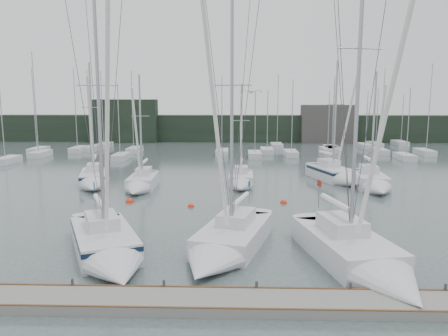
# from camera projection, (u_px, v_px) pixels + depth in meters

# --- Properties ---
(ground) EXTENTS (160.00, 160.00, 0.00)m
(ground) POSITION_uv_depth(u_px,v_px,m) (215.00, 261.00, 22.85)
(ground) COLOR #435150
(ground) RESTS_ON ground
(dock) EXTENTS (24.00, 2.00, 0.40)m
(dock) POSITION_uv_depth(u_px,v_px,m) (209.00, 302.00, 17.89)
(dock) COLOR slate
(dock) RESTS_ON ground
(far_treeline) EXTENTS (90.00, 4.00, 5.00)m
(far_treeline) POSITION_uv_depth(u_px,v_px,m) (232.00, 128.00, 83.60)
(far_treeline) COLOR black
(far_treeline) RESTS_ON ground
(far_building_left) EXTENTS (12.00, 3.00, 8.00)m
(far_building_left) POSITION_uv_depth(u_px,v_px,m) (125.00, 121.00, 81.99)
(far_building_left) COLOR black
(far_building_left) RESTS_ON ground
(far_building_right) EXTENTS (10.00, 3.00, 7.00)m
(far_building_right) POSITION_uv_depth(u_px,v_px,m) (328.00, 124.00, 80.91)
(far_building_right) COLOR #45423F
(far_building_right) RESTS_ON ground
(mast_forest) EXTENTS (61.01, 27.12, 14.71)m
(mast_forest) POSITION_uv_depth(u_px,v_px,m) (242.00, 150.00, 66.76)
(mast_forest) COLOR silver
(mast_forest) RESTS_ON ground
(sailboat_near_left) EXTENTS (6.67, 9.74, 15.37)m
(sailboat_near_left) POSITION_uv_depth(u_px,v_px,m) (109.00, 250.00, 22.67)
(sailboat_near_left) COLOR silver
(sailboat_near_left) RESTS_ON ground
(sailboat_near_center) EXTENTS (5.63, 10.07, 15.55)m
(sailboat_near_center) POSITION_uv_depth(u_px,v_px,m) (223.00, 247.00, 23.29)
(sailboat_near_center) COLOR silver
(sailboat_near_center) RESTS_ON ground
(sailboat_near_right) EXTENTS (5.40, 10.83, 18.29)m
(sailboat_near_right) POSITION_uv_depth(u_px,v_px,m) (366.00, 262.00, 21.04)
(sailboat_near_right) COLOR silver
(sailboat_near_right) RESTS_ON ground
(sailboat_mid_a) EXTENTS (4.47, 7.95, 12.50)m
(sailboat_mid_a) POSITION_uv_depth(u_px,v_px,m) (94.00, 180.00, 41.59)
(sailboat_mid_a) COLOR silver
(sailboat_mid_a) RESTS_ON ground
(sailboat_mid_b) EXTENTS (2.60, 7.61, 11.25)m
(sailboat_mid_b) POSITION_uv_depth(u_px,v_px,m) (140.00, 184.00, 40.05)
(sailboat_mid_b) COLOR silver
(sailboat_mid_b) RESTS_ON ground
(sailboat_mid_c) EXTENTS (2.37, 6.28, 10.41)m
(sailboat_mid_c) POSITION_uv_depth(u_px,v_px,m) (241.00, 182.00, 41.31)
(sailboat_mid_c) COLOR silver
(sailboat_mid_c) RESTS_ON ground
(sailboat_mid_d) EXTENTS (5.04, 8.56, 12.96)m
(sailboat_mid_d) POSITION_uv_depth(u_px,v_px,m) (338.00, 176.00, 43.94)
(sailboat_mid_d) COLOR silver
(sailboat_mid_d) RESTS_ON ground
(sailboat_mid_e) EXTENTS (3.11, 7.79, 11.62)m
(sailboat_mid_e) POSITION_uv_depth(u_px,v_px,m) (373.00, 184.00, 40.09)
(sailboat_mid_e) COLOR silver
(sailboat_mid_e) RESTS_ON ground
(buoy_a) EXTENTS (0.52, 0.52, 0.52)m
(buoy_a) POSITION_uv_depth(u_px,v_px,m) (191.00, 207.00, 34.14)
(buoy_a) COLOR red
(buoy_a) RESTS_ON ground
(buoy_b) EXTENTS (0.57, 0.57, 0.57)m
(buoy_b) POSITION_uv_depth(u_px,v_px,m) (284.00, 203.00, 35.30)
(buoy_b) COLOR red
(buoy_b) RESTS_ON ground
(buoy_c) EXTENTS (0.65, 0.65, 0.65)m
(buoy_c) POSITION_uv_depth(u_px,v_px,m) (130.00, 202.00, 35.65)
(buoy_c) COLOR red
(buoy_c) RESTS_ON ground
(seagull) EXTENTS (0.94, 0.45, 0.19)m
(seagull) POSITION_uv_depth(u_px,v_px,m) (251.00, 91.00, 19.43)
(seagull) COLOR silver
(seagull) RESTS_ON ground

